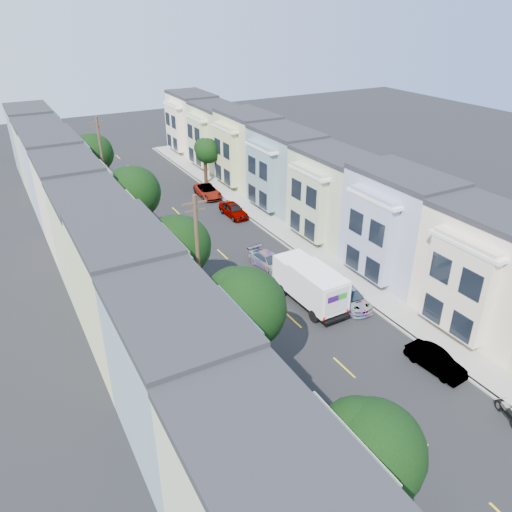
{
  "coord_description": "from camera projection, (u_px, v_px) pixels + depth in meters",
  "views": [
    {
      "loc": [
        -16.85,
        -25.06,
        20.8
      ],
      "look_at": [
        0.49,
        6.49,
        2.2
      ],
      "focal_mm": 35.0,
      "sensor_mm": 36.0,
      "label": 1
    }
  ],
  "objects": [
    {
      "name": "ground",
      "position": [
        293.0,
        320.0,
        36.27
      ],
      "size": [
        160.0,
        160.0,
        0.0
      ],
      "primitive_type": "plane",
      "color": "black",
      "rests_on": "ground"
    },
    {
      "name": "road_slab",
      "position": [
        209.0,
        242.0,
        47.94
      ],
      "size": [
        12.0,
        70.0,
        0.02
      ],
      "primitive_type": "cube",
      "color": "black",
      "rests_on": "ground"
    },
    {
      "name": "curb_left",
      "position": [
        148.0,
        255.0,
        45.33
      ],
      "size": [
        0.3,
        70.0,
        0.15
      ],
      "primitive_type": "cube",
      "color": "gray",
      "rests_on": "ground"
    },
    {
      "name": "curb_right",
      "position": [
        264.0,
        229.0,
        50.5
      ],
      "size": [
        0.3,
        70.0,
        0.15
      ],
      "primitive_type": "cube",
      "color": "gray",
      "rests_on": "ground"
    },
    {
      "name": "sidewalk_left",
      "position": [
        134.0,
        258.0,
        44.77
      ],
      "size": [
        2.6,
        70.0,
        0.15
      ],
      "primitive_type": "cube",
      "color": "gray",
      "rests_on": "ground"
    },
    {
      "name": "sidewalk_right",
      "position": [
        275.0,
        226.0,
        51.06
      ],
      "size": [
        2.6,
        70.0,
        0.15
      ],
      "primitive_type": "cube",
      "color": "gray",
      "rests_on": "ground"
    },
    {
      "name": "centerline",
      "position": [
        209.0,
        242.0,
        47.95
      ],
      "size": [
        0.12,
        70.0,
        0.01
      ],
      "primitive_type": "cube",
      "color": "gold",
      "rests_on": "ground"
    },
    {
      "name": "townhouse_row_left",
      "position": [
        91.0,
        269.0,
        43.18
      ],
      "size": [
        5.0,
        70.0,
        8.5
      ],
      "primitive_type": "cube",
      "color": "#B7C397",
      "rests_on": "ground"
    },
    {
      "name": "townhouse_row_right",
      "position": [
        306.0,
        220.0,
        52.72
      ],
      "size": [
        5.0,
        70.0,
        8.5
      ],
      "primitive_type": "cube",
      "color": "#B7C397",
      "rests_on": "ground"
    },
    {
      "name": "tree_a",
      "position": [
        370.0,
        453.0,
        19.48
      ],
      "size": [
        4.23,
        4.23,
        7.14
      ],
      "color": "black",
      "rests_on": "ground"
    },
    {
      "name": "tree_b",
      "position": [
        243.0,
        309.0,
        27.61
      ],
      "size": [
        4.7,
        4.7,
        7.88
      ],
      "color": "black",
      "rests_on": "ground"
    },
    {
      "name": "tree_c",
      "position": [
        179.0,
        246.0,
        35.57
      ],
      "size": [
        4.46,
        4.46,
        7.33
      ],
      "color": "black",
      "rests_on": "ground"
    },
    {
      "name": "tree_d",
      "position": [
        133.0,
        193.0,
        44.03
      ],
      "size": [
        4.7,
        4.7,
        7.92
      ],
      "color": "black",
      "rests_on": "ground"
    },
    {
      "name": "tree_e",
      "position": [
        93.0,
        154.0,
        56.8
      ],
      "size": [
        4.49,
        4.49,
        7.36
      ],
      "color": "black",
      "rests_on": "ground"
    },
    {
      "name": "tree_far_r",
      "position": [
        207.0,
        151.0,
        61.24
      ],
      "size": [
        3.1,
        3.1,
        5.72
      ],
      "color": "black",
      "rests_on": "ground"
    },
    {
      "name": "utility_pole_near",
      "position": [
        198.0,
        266.0,
        32.77
      ],
      "size": [
        1.6,
        0.26,
        10.0
      ],
      "color": "#42301E",
      "rests_on": "ground"
    },
    {
      "name": "utility_pole_far",
      "position": [
        103.0,
        164.0,
        53.01
      ],
      "size": [
        1.6,
        0.26,
        10.0
      ],
      "color": "#42301E",
      "rests_on": "ground"
    },
    {
      "name": "fedex_truck",
      "position": [
        310.0,
        283.0,
        37.49
      ],
      "size": [
        2.54,
        6.6,
        3.16
      ],
      "rotation": [
        0.0,
        0.0,
        0.02
      ],
      "color": "white",
      "rests_on": "ground"
    },
    {
      "name": "lead_sedan",
      "position": [
        269.0,
        261.0,
        43.04
      ],
      "size": [
        2.34,
        4.56,
        1.31
      ],
      "primitive_type": "imported",
      "rotation": [
        0.0,
        0.0,
        0.12
      ],
      "color": "black",
      "rests_on": "ground"
    },
    {
      "name": "parked_left_a",
      "position": [
        369.0,
        492.0,
        22.89
      ],
      "size": [
        2.51,
        4.82,
        1.3
      ],
      "primitive_type": "imported",
      "rotation": [
        0.0,
        0.0,
        -0.08
      ],
      "color": "black",
      "rests_on": "ground"
    },
    {
      "name": "parked_left_b",
      "position": [
        284.0,
        393.0,
        28.67
      ],
      "size": [
        1.65,
        3.76,
        1.22
      ],
      "primitive_type": "imported",
      "rotation": [
        0.0,
        0.0,
        -0.1
      ],
      "color": "black",
      "rests_on": "ground"
    },
    {
      "name": "parked_left_c",
      "position": [
        229.0,
        327.0,
        34.3
      ],
      "size": [
        2.1,
        4.88,
        1.46
      ],
      "primitive_type": "imported",
      "rotation": [
        0.0,
        0.0,
        -0.01
      ],
      "color": "#A6A6A6",
      "rests_on": "ground"
    },
    {
      "name": "parked_left_d",
      "position": [
        176.0,
        265.0,
        42.13
      ],
      "size": [
        2.58,
        5.56,
        1.54
      ],
      "primitive_type": "imported",
      "rotation": [
        0.0,
        0.0,
        -0.0
      ],
      "color": "#570B12",
      "rests_on": "ground"
    },
    {
      "name": "parked_right_a",
      "position": [
        435.0,
        361.0,
        31.19
      ],
      "size": [
        1.76,
        4.01,
        1.3
      ],
      "primitive_type": "imported",
      "rotation": [
        0.0,
        0.0,
        0.1
      ],
      "color": "slate",
      "rests_on": "ground"
    },
    {
      "name": "parked_right_b",
      "position": [
        350.0,
        297.0,
        37.85
      ],
      "size": [
        2.24,
        4.5,
        1.3
      ],
      "primitive_type": "imported",
      "rotation": [
        0.0,
        0.0,
        -0.1
      ],
      "color": "white",
      "rests_on": "ground"
    },
    {
      "name": "parked_right_c",
      "position": [
        233.0,
        210.0,
        53.25
      ],
      "size": [
        1.9,
        4.6,
        1.47
      ],
      "primitive_type": "imported",
      "rotation": [
        0.0,
        0.0,
        0.04
      ],
      "color": "black",
      "rests_on": "ground"
    },
    {
      "name": "parked_right_d",
      "position": [
        208.0,
        191.0,
        58.56
      ],
      "size": [
        2.67,
        5.06,
        1.36
      ],
      "primitive_type": "imported",
      "rotation": [
        0.0,
        0.0,
        -0.09
      ],
      "color": "black",
      "rests_on": "ground"
    },
    {
      "name": "motorcycle",
      "position": [
        507.0,
        413.0,
        27.53
      ],
      "size": [
        0.29,
        2.14,
        0.85
      ],
      "rotation": [
        0.0,
        0.0,
        -0.34
      ],
      "color": "black",
      "rests_on": "ground"
    }
  ]
}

